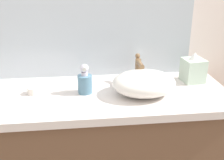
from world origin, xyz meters
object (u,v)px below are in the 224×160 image
Objects in this scene: sink_basin at (143,83)px; tissue_box at (193,69)px; candle_jar at (33,90)px; perfume_bottle at (84,82)px.

tissue_box is (0.32, 0.14, 0.01)m from sink_basin.
tissue_box is 2.83× the size of candle_jar.
perfume_bottle is 2.59× the size of candle_jar.
sink_basin is 1.90× the size of tissue_box.
sink_basin is 5.37× the size of candle_jar.
candle_jar is (-0.27, 0.02, -0.05)m from perfume_bottle.
sink_basin is at bearing -155.83° from tissue_box.
candle_jar is at bearing 172.87° from sink_basin.
perfume_bottle is 0.64m from tissue_box.
sink_basin reaches higher than candle_jar.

